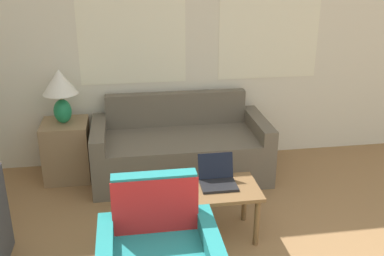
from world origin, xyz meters
TOP-DOWN VIEW (x-y plane):
  - wall_back at (-0.00, 3.49)m, footprint 6.84×0.06m
  - couch at (-0.39, 3.05)m, footprint 1.77×0.83m
  - side_table at (-1.54, 3.15)m, footprint 0.45×0.45m
  - table_lamp at (-1.54, 3.15)m, footprint 0.34×0.34m
  - coffee_table at (-0.32, 1.90)m, footprint 0.84×0.47m
  - laptop at (-0.22, 1.96)m, footprint 0.29×0.27m
  - cup_navy at (-0.51, 1.78)m, footprint 0.09×0.09m
  - cup_yellow at (-0.66, 1.83)m, footprint 0.09×0.09m
  - snack_bowl at (-0.55, 1.97)m, footprint 0.17×0.17m

SIDE VIEW (x-z plane):
  - couch at x=-0.39m, z-range -0.14..0.67m
  - side_table at x=-1.54m, z-range 0.00..0.60m
  - coffee_table at x=-0.32m, z-range 0.16..0.60m
  - snack_bowl at x=-0.55m, z-range 0.44..0.50m
  - cup_yellow at x=-0.66m, z-range 0.44..0.51m
  - cup_navy at x=-0.51m, z-range 0.44..0.54m
  - laptop at x=-0.22m, z-range 0.38..0.61m
  - table_lamp at x=-1.54m, z-range 0.69..1.24m
  - wall_back at x=0.00m, z-range 0.01..2.61m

